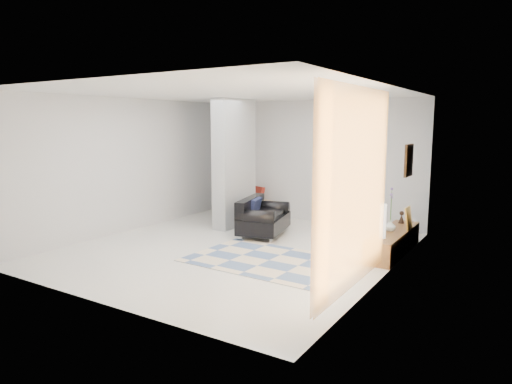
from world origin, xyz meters
The scene contains 17 objects.
floor centered at (0.00, 0.00, 0.00)m, with size 6.00×6.00×0.00m, color white.
ceiling centered at (0.00, 0.00, 2.80)m, with size 6.00×6.00×0.00m, color white.
wall_back centered at (0.00, 3.00, 1.40)m, with size 6.00×6.00×0.00m, color silver.
wall_front centered at (0.00, -3.00, 1.40)m, with size 6.00×6.00×0.00m, color silver.
wall_left centered at (-2.75, 0.00, 1.40)m, with size 6.00×6.00×0.00m, color silver.
wall_right centered at (2.75, 0.00, 1.40)m, with size 6.00×6.00×0.00m, color silver.
partition_column centered at (-1.10, 1.60, 1.40)m, with size 0.35×1.20×2.80m, color #9CA0A3.
hallway_door centered at (-2.10, 2.96, 1.02)m, with size 0.85×0.06×2.04m, color white.
curtain centered at (2.67, -1.15, 1.45)m, with size 2.55×2.55×0.00m, color gold.
wall_art centered at (2.72, 1.27, 1.65)m, with size 0.04×0.45×0.55m, color #37200F.
media_console centered at (2.52, 1.27, 0.20)m, with size 0.45×1.98×0.80m.
loveseat centered at (-0.15, 1.19, 0.37)m, with size 1.09×1.51×0.76m.
daybed centered at (-1.42, 2.64, 0.42)m, with size 1.71×1.16×0.77m.
area_rug centered at (0.90, -0.29, 0.01)m, with size 2.65×1.76×0.01m, color beige.
cylinder_lamp centered at (2.50, 0.66, 0.69)m, with size 0.10×0.10×0.57m, color silver.
bronze_figurine centered at (2.47, 1.98, 0.51)m, with size 0.11×0.11×0.23m, color black, non-canonical shape.
vase centered at (2.47, 1.22, 0.50)m, with size 0.19×0.19×0.20m, color white.
Camera 1 is at (4.59, -6.65, 2.26)m, focal length 32.00 mm.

